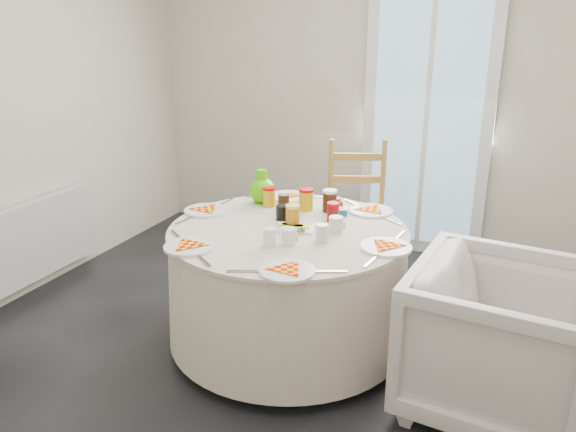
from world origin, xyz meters
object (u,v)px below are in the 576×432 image
at_px(armchair, 500,340).
at_px(green_pitcher, 262,181).
at_px(radiator, 41,238).
at_px(table, 288,285).
at_px(wooden_chair, 358,217).

xyz_separation_m(armchair, green_pitcher, (-1.51, 0.55, 0.48)).
relative_size(armchair, green_pitcher, 3.95).
relative_size(radiator, armchair, 1.19).
relative_size(table, green_pitcher, 6.49).
relative_size(radiator, green_pitcher, 4.69).
height_order(wooden_chair, green_pitcher, wooden_chair).
relative_size(table, wooden_chair, 1.36).
distance_m(table, wooden_chair, 1.07).
xyz_separation_m(wooden_chair, green_pitcher, (-0.44, -0.69, 0.40)).
bearing_deg(green_pitcher, table, -31.48).
height_order(radiator, armchair, armchair).
bearing_deg(table, wooden_chair, 84.23).
bearing_deg(radiator, green_pitcher, 13.24).
bearing_deg(radiator, armchair, -3.39).
bearing_deg(radiator, wooden_chair, 27.84).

